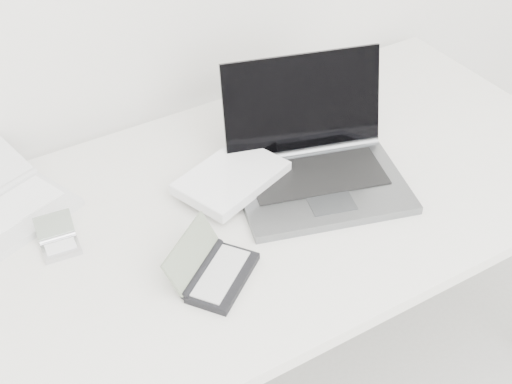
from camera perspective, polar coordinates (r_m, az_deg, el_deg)
desk at (r=1.60m, az=0.18°, el=-1.79°), size 1.60×0.80×0.73m
laptop_large at (r=1.60m, az=3.14°, el=2.03°), size 0.54×0.41×0.25m
netbook_open_white at (r=1.63m, az=-19.65°, el=-0.85°), size 0.33×0.37×0.07m
pda_silver at (r=1.51m, az=-15.48°, el=-3.87°), size 0.08×0.09×0.06m
palmtop_charcoal at (r=1.39m, az=-3.38°, el=-6.34°), size 0.21×0.20×0.08m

